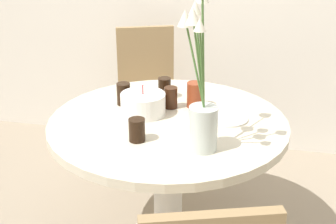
% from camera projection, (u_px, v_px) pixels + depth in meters
% --- Properties ---
extents(dining_table, '(1.13, 1.13, 0.73)m').
position_uv_depth(dining_table, '(168.00, 148.00, 2.26)').
color(dining_table, beige).
rests_on(dining_table, ground_plane).
extents(chair_right_flank, '(0.52, 0.52, 0.94)m').
position_uv_depth(chair_right_flank, '(148.00, 89.00, 3.12)').
color(chair_right_flank, tan).
rests_on(chair_right_flank, ground_plane).
extents(birthday_cake, '(0.22, 0.22, 0.15)m').
position_uv_depth(birthday_cake, '(143.00, 104.00, 2.25)').
color(birthday_cake, white).
rests_on(birthday_cake, dining_table).
extents(flower_vase, '(0.17, 0.33, 0.71)m').
position_uv_depth(flower_vase, '(201.00, 96.00, 1.85)').
color(flower_vase, silver).
rests_on(flower_vase, dining_table).
extents(side_plate, '(0.20, 0.20, 0.01)m').
position_uv_depth(side_plate, '(227.00, 118.00, 2.21)').
color(side_plate, silver).
rests_on(side_plate, dining_table).
extents(drink_glass_0, '(0.07, 0.07, 0.11)m').
position_uv_depth(drink_glass_0, '(165.00, 88.00, 2.44)').
color(drink_glass_0, black).
rests_on(drink_glass_0, dining_table).
extents(drink_glass_1, '(0.07, 0.07, 0.11)m').
position_uv_depth(drink_glass_1, '(124.00, 94.00, 2.36)').
color(drink_glass_1, black).
rests_on(drink_glass_1, dining_table).
extents(drink_glass_2, '(0.07, 0.07, 0.11)m').
position_uv_depth(drink_glass_2, '(171.00, 98.00, 2.32)').
color(drink_glass_2, '#33190C').
rests_on(drink_glass_2, dining_table).
extents(drink_glass_3, '(0.08, 0.08, 0.13)m').
position_uv_depth(drink_glass_3, '(195.00, 95.00, 2.33)').
color(drink_glass_3, maroon).
rests_on(drink_glass_3, dining_table).
extents(drink_glass_4, '(0.07, 0.07, 0.10)m').
position_uv_depth(drink_glass_4, '(137.00, 130.00, 1.99)').
color(drink_glass_4, black).
rests_on(drink_glass_4, dining_table).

